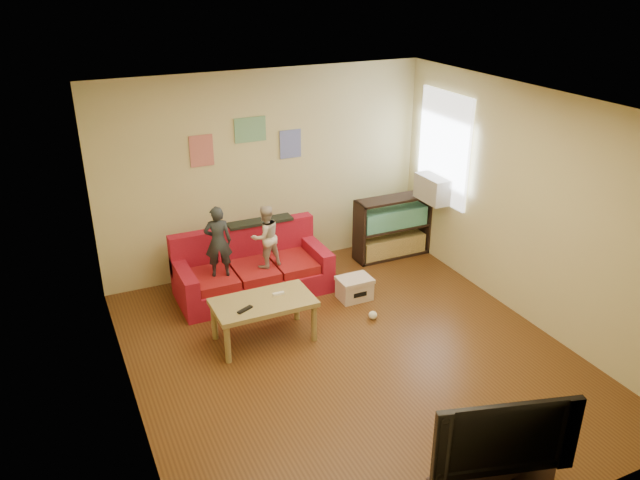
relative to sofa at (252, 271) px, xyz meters
name	(u,v)px	position (x,y,z in m)	size (l,w,h in m)	color
room_shell	(354,242)	(0.49, -1.84, 1.07)	(4.52, 5.02, 2.72)	brown
sofa	(252,271)	(0.00, 0.00, 0.00)	(1.92, 0.88, 0.84)	#A61328
child_a	(218,242)	(-0.45, -0.17, 0.57)	(0.33, 0.21, 0.90)	#242A2E
child_b	(265,237)	(0.15, -0.17, 0.52)	(0.39, 0.30, 0.81)	beige
coffee_table	(263,306)	(-0.25, -1.14, 0.15)	(1.11, 0.61, 0.50)	#A28D50
remote	(245,310)	(-0.50, -1.26, 0.23)	(0.19, 0.05, 0.02)	black
game_controller	(278,294)	(-0.05, -1.09, 0.23)	(0.13, 0.04, 0.03)	white
bookshelf	(392,230)	(2.19, 0.16, 0.11)	(1.11, 0.33, 0.89)	black
window	(444,148)	(2.71, -0.19, 1.36)	(0.04, 1.08, 1.48)	white
ac_unit	(433,189)	(2.59, -0.19, 0.80)	(0.28, 0.55, 0.35)	#B7B2A3
artwork_left	(202,151)	(-0.36, 0.64, 1.47)	(0.30, 0.01, 0.40)	#D87266
artwork_center	(250,130)	(0.29, 0.64, 1.67)	(0.42, 0.01, 0.32)	#72B27F
artwork_right	(290,144)	(0.84, 0.64, 1.42)	(0.30, 0.01, 0.38)	#727FCC
file_box	(354,288)	(1.11, -0.74, -0.14)	(0.42, 0.32, 0.29)	beige
television	(500,430)	(0.54, -4.09, 0.44)	(1.11, 0.15, 0.64)	black
tissue	(373,315)	(1.07, -1.28, -0.23)	(0.10, 0.10, 0.10)	white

